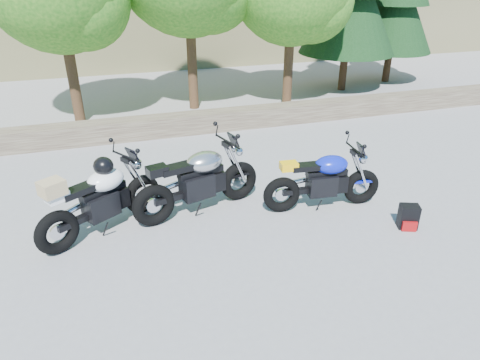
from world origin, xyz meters
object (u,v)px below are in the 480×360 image
(silver_bike, at_px, (199,181))
(white_bike, at_px, (100,197))
(backpack, at_px, (408,217))
(blue_bike, at_px, (324,181))

(silver_bike, distance_m, white_bike, 1.63)
(white_bike, bearing_deg, backpack, -48.69)
(blue_bike, height_order, backpack, blue_bike)
(silver_bike, relative_size, blue_bike, 1.10)
(white_bike, distance_m, blue_bike, 3.75)
(backpack, bearing_deg, silver_bike, 174.73)
(blue_bike, relative_size, backpack, 5.27)
(white_bike, bearing_deg, blue_bike, -37.91)
(silver_bike, xyz_separation_m, white_bike, (-1.62, -0.16, 0.03))
(silver_bike, height_order, backpack, silver_bike)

